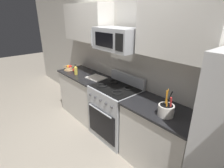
{
  "coord_description": "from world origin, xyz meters",
  "views": [
    {
      "loc": [
        1.98,
        -1.07,
        2.04
      ],
      "look_at": [
        0.06,
        0.57,
        1.03
      ],
      "focal_mm": 28.68,
      "sensor_mm": 36.0,
      "label": 1
    }
  ],
  "objects": [
    {
      "name": "range_oven",
      "position": [
        -0.0,
        0.69,
        0.47
      ],
      "size": [
        0.76,
        0.64,
        1.09
      ],
      "color": "#B2B5BA",
      "rests_on": "ground"
    },
    {
      "name": "upper_cabinets_right",
      "position": [
        0.9,
        0.84,
        1.87
      ],
      "size": [
        0.99,
        0.34,
        0.65
      ],
      "color": "silver"
    },
    {
      "name": "counter_left",
      "position": [
        -0.96,
        0.69,
        0.46
      ],
      "size": [
        1.14,
        0.6,
        0.91
      ],
      "color": "silver",
      "rests_on": "ground"
    },
    {
      "name": "wall_back",
      "position": [
        0.0,
        1.06,
        1.3
      ],
      "size": [
        8.0,
        0.1,
        2.6
      ],
      "primitive_type": "cube",
      "color": "beige",
      "rests_on": "ground"
    },
    {
      "name": "bottle_oil",
      "position": [
        -1.01,
        0.55,
        1.0
      ],
      "size": [
        0.07,
        0.07,
        0.2
      ],
      "color": "gold",
      "rests_on": "counter_left"
    },
    {
      "name": "ground_plane",
      "position": [
        0.0,
        0.0,
        0.0
      ],
      "size": [
        16.0,
        16.0,
        0.0
      ],
      "primitive_type": "plane",
      "color": "gray"
    },
    {
      "name": "utensil_crock",
      "position": [
        1.0,
        0.6,
        0.99
      ],
      "size": [
        0.18,
        0.18,
        0.33
      ],
      "color": "white",
      "rests_on": "counter_right"
    },
    {
      "name": "counter_right",
      "position": [
        0.89,
        0.69,
        0.46
      ],
      "size": [
        1.0,
        0.6,
        0.91
      ],
      "color": "silver",
      "rests_on": "ground"
    },
    {
      "name": "upper_cabinets_left",
      "position": [
        -0.97,
        0.84,
        1.87
      ],
      "size": [
        1.13,
        0.34,
        0.65
      ],
      "color": "silver"
    },
    {
      "name": "microwave",
      "position": [
        -0.0,
        0.72,
        1.68
      ],
      "size": [
        0.72,
        0.44,
        0.32
      ],
      "color": "#B2B5BA"
    },
    {
      "name": "apple_loose",
      "position": [
        -1.2,
        0.62,
        0.95
      ],
      "size": [
        0.08,
        0.08,
        0.08
      ],
      "primitive_type": "sphere",
      "color": "red",
      "rests_on": "counter_left"
    },
    {
      "name": "cutting_board",
      "position": [
        -0.58,
        0.73,
        0.92
      ],
      "size": [
        0.36,
        0.31,
        0.02
      ],
      "primitive_type": "cube",
      "rotation": [
        0.0,
        0.0,
        0.09
      ],
      "color": "silver",
      "rests_on": "counter_left"
    },
    {
      "name": "fruit_basket",
      "position": [
        -1.39,
        0.6,
        0.96
      ],
      "size": [
        0.22,
        0.22,
        0.1
      ],
      "color": "tan",
      "rests_on": "counter_left"
    }
  ]
}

